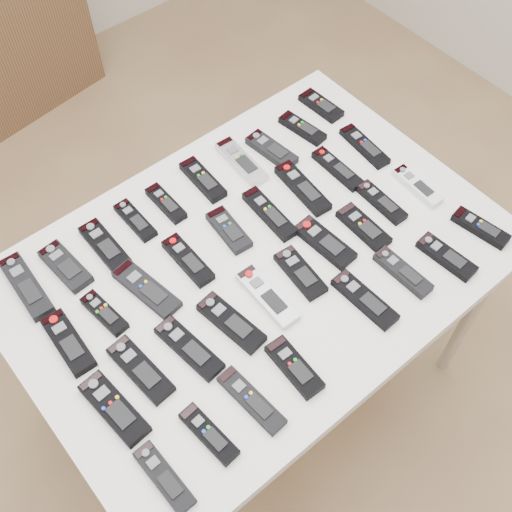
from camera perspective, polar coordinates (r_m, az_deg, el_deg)
ground at (r=2.33m, az=-2.57°, el=-11.43°), size 4.00×4.00×0.00m
table at (r=1.69m, az=-0.00°, el=-1.48°), size 1.25×0.88×0.78m
remote_0 at (r=1.69m, az=-19.73°, el=-2.55°), size 0.07×0.21×0.02m
remote_1 at (r=1.69m, az=-16.57°, el=-0.89°), size 0.07×0.16×0.02m
remote_2 at (r=1.70m, az=-13.29°, el=0.91°), size 0.06×0.17×0.02m
remote_3 at (r=1.74m, az=-10.69°, el=3.14°), size 0.04×0.15×0.02m
remote_4 at (r=1.76m, az=-8.01°, el=4.66°), size 0.04×0.14×0.02m
remote_5 at (r=1.80m, az=-4.74°, el=6.78°), size 0.06×0.17×0.02m
remote_6 at (r=1.84m, az=-1.32°, el=8.37°), size 0.06×0.19×0.02m
remote_7 at (r=1.87m, az=1.39°, el=9.40°), size 0.07×0.17×0.02m
remote_8 at (r=1.94m, az=4.14°, el=11.26°), size 0.07×0.16×0.02m
remote_9 at (r=2.01m, az=5.80°, el=13.16°), size 0.06×0.15×0.02m
remote_10 at (r=1.58m, az=-16.34°, el=-7.39°), size 0.07×0.18×0.02m
remote_11 at (r=1.59m, az=-13.33°, el=-4.96°), size 0.06×0.14×0.02m
remote_12 at (r=1.61m, az=-9.70°, el=-2.92°), size 0.09×0.20×0.02m
remote_13 at (r=1.64m, az=-6.07°, el=-0.36°), size 0.05×0.17×0.02m
remote_14 at (r=1.69m, az=-2.43°, el=2.32°), size 0.07×0.15×0.02m
remote_15 at (r=1.72m, az=1.20°, el=3.78°), size 0.06×0.19×0.02m
remote_16 at (r=1.78m, az=4.16°, el=6.05°), size 0.07×0.20×0.02m
remote_17 at (r=1.84m, az=7.24°, el=7.69°), size 0.05×0.17×0.02m
remote_18 at (r=1.91m, az=9.62°, el=9.60°), size 0.06×0.18×0.02m
remote_19 at (r=1.48m, az=-12.48°, el=-13.08°), size 0.08×0.19×0.02m
remote_20 at (r=1.51m, az=-10.23°, el=-9.91°), size 0.07×0.19×0.02m
remote_21 at (r=1.52m, az=-5.97°, el=-8.13°), size 0.08×0.19×0.02m
remote_22 at (r=1.54m, az=-2.23°, el=-5.93°), size 0.08×0.19×0.02m
remote_23 at (r=1.57m, az=1.00°, el=-3.60°), size 0.06×0.19×0.02m
remote_24 at (r=1.61m, az=3.96°, el=-1.51°), size 0.07×0.16×0.02m
remote_25 at (r=1.67m, az=6.13°, el=1.21°), size 0.07×0.18×0.02m
remote_26 at (r=1.72m, az=9.54°, el=2.55°), size 0.06×0.16×0.02m
remote_27 at (r=1.78m, az=11.08°, el=4.72°), size 0.05×0.16×0.02m
remote_28 at (r=1.84m, az=14.13°, el=6.05°), size 0.05×0.16×0.02m
remote_29 at (r=1.42m, az=-8.17°, el=-18.91°), size 0.05×0.17×0.02m
remote_30 at (r=1.43m, az=-4.21°, el=-15.50°), size 0.06×0.16×0.02m
remote_31 at (r=1.46m, az=-0.41°, el=-12.68°), size 0.06×0.18×0.02m
remote_32 at (r=1.49m, az=3.42°, el=-9.83°), size 0.06×0.16×0.02m
remote_33 at (r=1.59m, az=9.63°, el=-3.83°), size 0.06×0.18×0.02m
remote_34 at (r=1.65m, az=12.92°, el=-1.41°), size 0.05×0.16×0.02m
remote_35 at (r=1.71m, az=16.57°, el=-0.06°), size 0.06×0.16×0.02m
remote_36 at (r=1.79m, az=19.33°, el=2.39°), size 0.07×0.16×0.02m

